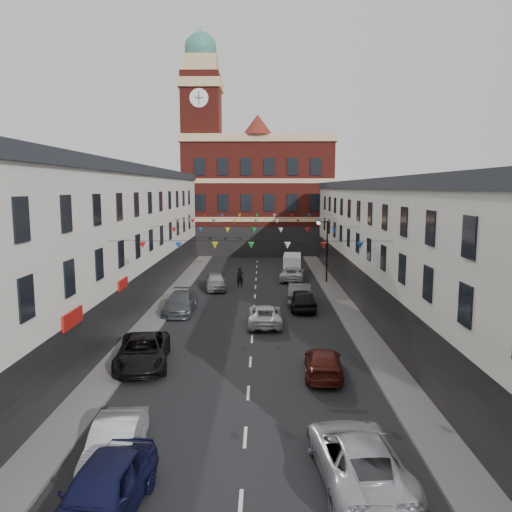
{
  "coord_description": "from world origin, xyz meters",
  "views": [
    {
      "loc": [
        0.61,
        -33.23,
        9.09
      ],
      "look_at": [
        0.11,
        6.58,
        3.64
      ],
      "focal_mm": 35.0,
      "sensor_mm": 36.0,
      "label": 1
    }
  ],
  "objects_px": {
    "car_left_d": "(180,303)",
    "car_right_f": "(292,274)",
    "car_right_c": "(323,362)",
    "pedestrian": "(240,277)",
    "car_right_b": "(357,456)",
    "car_right_d": "(302,299)",
    "car_left_e": "(215,281)",
    "car_left_c": "(143,351)",
    "car_left_a": "(103,491)",
    "moving_car": "(265,315)",
    "street_lamp": "(325,243)",
    "car_right_e": "(300,293)",
    "car_left_b": "(115,442)",
    "white_van": "(292,264)"
  },
  "relations": [
    {
      "from": "car_right_b",
      "to": "car_right_e",
      "type": "bearing_deg",
      "value": -94.53
    },
    {
      "from": "car_left_c",
      "to": "car_right_d",
      "type": "xyz_separation_m",
      "value": [
        9.1,
        12.05,
        0.02
      ]
    },
    {
      "from": "car_left_a",
      "to": "car_left_d",
      "type": "distance_m",
      "value": 23.05
    },
    {
      "from": "car_left_c",
      "to": "car_right_e",
      "type": "height_order",
      "value": "car_right_e"
    },
    {
      "from": "car_right_c",
      "to": "car_right_d",
      "type": "distance_m",
      "value": 13.2
    },
    {
      "from": "moving_car",
      "to": "car_left_a",
      "type": "bearing_deg",
      "value": 76.99
    },
    {
      "from": "car_right_b",
      "to": "car_right_d",
      "type": "xyz_separation_m",
      "value": [
        -0.0,
        22.01,
        0.03
      ]
    },
    {
      "from": "car_left_b",
      "to": "car_left_c",
      "type": "height_order",
      "value": "car_left_c"
    },
    {
      "from": "car_left_c",
      "to": "pedestrian",
      "type": "relative_size",
      "value": 3.02
    },
    {
      "from": "car_right_b",
      "to": "moving_car",
      "type": "relative_size",
      "value": 1.14
    },
    {
      "from": "white_van",
      "to": "car_right_c",
      "type": "bearing_deg",
      "value": -86.19
    },
    {
      "from": "car_left_e",
      "to": "car_right_f",
      "type": "xyz_separation_m",
      "value": [
        7.2,
        4.51,
        -0.07
      ]
    },
    {
      "from": "car_right_c",
      "to": "pedestrian",
      "type": "height_order",
      "value": "pedestrian"
    },
    {
      "from": "street_lamp",
      "to": "car_right_c",
      "type": "relative_size",
      "value": 1.35
    },
    {
      "from": "car_right_b",
      "to": "car_right_f",
      "type": "xyz_separation_m",
      "value": [
        0.0,
        33.93,
        -0.08
      ]
    },
    {
      "from": "car_right_b",
      "to": "moving_car",
      "type": "height_order",
      "value": "car_right_b"
    },
    {
      "from": "car_left_b",
      "to": "car_right_d",
      "type": "xyz_separation_m",
      "value": [
        7.87,
        21.09,
        0.09
      ]
    },
    {
      "from": "car_left_b",
      "to": "car_right_e",
      "type": "xyz_separation_m",
      "value": [
        7.87,
        23.3,
        0.12
      ]
    },
    {
      "from": "car_left_c",
      "to": "car_right_f",
      "type": "bearing_deg",
      "value": 61.47
    },
    {
      "from": "moving_car",
      "to": "pedestrian",
      "type": "height_order",
      "value": "pedestrian"
    },
    {
      "from": "street_lamp",
      "to": "car_left_e",
      "type": "bearing_deg",
      "value": -162.59
    },
    {
      "from": "car_right_c",
      "to": "car_right_f",
      "type": "height_order",
      "value": "car_right_f"
    },
    {
      "from": "car_left_c",
      "to": "car_left_d",
      "type": "xyz_separation_m",
      "value": [
        0.11,
        11.04,
        -0.03
      ]
    },
    {
      "from": "moving_car",
      "to": "car_left_c",
      "type": "bearing_deg",
      "value": 51.3
    },
    {
      "from": "car_right_b",
      "to": "white_van",
      "type": "relative_size",
      "value": 1.18
    },
    {
      "from": "car_left_c",
      "to": "car_left_e",
      "type": "distance_m",
      "value": 19.57
    },
    {
      "from": "car_right_b",
      "to": "street_lamp",
      "type": "bearing_deg",
      "value": -99.7
    },
    {
      "from": "car_left_c",
      "to": "car_right_b",
      "type": "xyz_separation_m",
      "value": [
        9.1,
        -9.95,
        -0.01
      ]
    },
    {
      "from": "car_right_c",
      "to": "pedestrian",
      "type": "bearing_deg",
      "value": -72.44
    },
    {
      "from": "car_right_b",
      "to": "car_right_e",
      "type": "xyz_separation_m",
      "value": [
        0.0,
        24.21,
        0.05
      ]
    },
    {
      "from": "car_left_a",
      "to": "car_right_d",
      "type": "distance_m",
      "value": 25.11
    },
    {
      "from": "car_left_e",
      "to": "car_right_e",
      "type": "height_order",
      "value": "car_right_e"
    },
    {
      "from": "car_left_b",
      "to": "white_van",
      "type": "distance_m",
      "value": 37.68
    },
    {
      "from": "car_left_d",
      "to": "car_right_f",
      "type": "distance_m",
      "value": 15.76
    },
    {
      "from": "car_left_d",
      "to": "white_van",
      "type": "bearing_deg",
      "value": 61.99
    },
    {
      "from": "car_right_c",
      "to": "car_right_f",
      "type": "relative_size",
      "value": 0.9
    },
    {
      "from": "car_right_d",
      "to": "moving_car",
      "type": "distance_m",
      "value": 5.01
    },
    {
      "from": "car_left_c",
      "to": "pedestrian",
      "type": "height_order",
      "value": "pedestrian"
    },
    {
      "from": "car_right_e",
      "to": "car_right_f",
      "type": "height_order",
      "value": "car_right_e"
    },
    {
      "from": "car_left_a",
      "to": "pedestrian",
      "type": "bearing_deg",
      "value": 91.88
    },
    {
      "from": "car_left_a",
      "to": "pedestrian",
      "type": "distance_m",
      "value": 32.64
    },
    {
      "from": "car_left_a",
      "to": "car_right_e",
      "type": "relative_size",
      "value": 0.98
    },
    {
      "from": "car_right_c",
      "to": "moving_car",
      "type": "distance_m",
      "value": 9.46
    },
    {
      "from": "car_left_c",
      "to": "car_right_f",
      "type": "distance_m",
      "value": 25.65
    },
    {
      "from": "car_left_e",
      "to": "pedestrian",
      "type": "height_order",
      "value": "pedestrian"
    },
    {
      "from": "street_lamp",
      "to": "car_right_d",
      "type": "height_order",
      "value": "street_lamp"
    },
    {
      "from": "car_left_a",
      "to": "pedestrian",
      "type": "xyz_separation_m",
      "value": [
        2.34,
        32.56,
        0.09
      ]
    },
    {
      "from": "car_right_d",
      "to": "car_left_a",
      "type": "bearing_deg",
      "value": 70.5
    },
    {
      "from": "car_right_f",
      "to": "car_right_e",
      "type": "bearing_deg",
      "value": 96.93
    },
    {
      "from": "car_left_b",
      "to": "car_right_e",
      "type": "height_order",
      "value": "car_right_e"
    }
  ]
}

